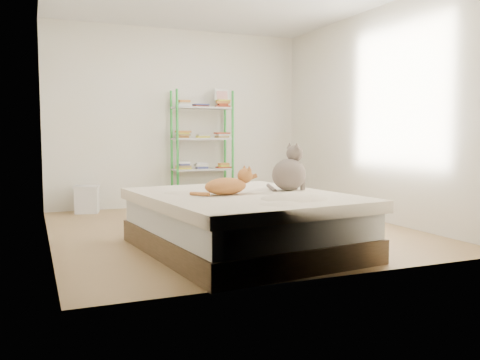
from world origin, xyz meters
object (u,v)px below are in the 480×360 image
grey_cat (289,168)px  white_bin (87,199)px  orange_cat (226,184)px  cardboard_box (244,200)px  shelf_unit (203,149)px  bed (242,222)px

grey_cat → white_bin: bearing=12.2°
orange_cat → cardboard_box: size_ratio=0.79×
orange_cat → shelf_unit: shelf_unit is taller
grey_cat → cardboard_box: size_ratio=0.73×
white_bin → grey_cat: bearing=-60.6°
bed → white_bin: bearing=103.6°
shelf_unit → white_bin: size_ratio=4.55×
bed → orange_cat: bearing=178.1°
bed → orange_cat: size_ratio=4.67×
cardboard_box → grey_cat: bearing=-92.8°
cardboard_box → shelf_unit: bearing=112.6°
white_bin → shelf_unit: bearing=1.1°
bed → grey_cat: size_ratio=5.07×
shelf_unit → white_bin: shelf_unit is taller
cardboard_box → orange_cat: bearing=-109.8°
bed → white_bin: size_ratio=5.82×
grey_cat → white_bin: 3.28m
cardboard_box → bed: bearing=-106.0°
orange_cat → grey_cat: size_ratio=1.09×
grey_cat → cardboard_box: (0.34, 1.90, -0.55)m
grey_cat → shelf_unit: bearing=-18.8°
white_bin → cardboard_box: bearing=-25.4°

